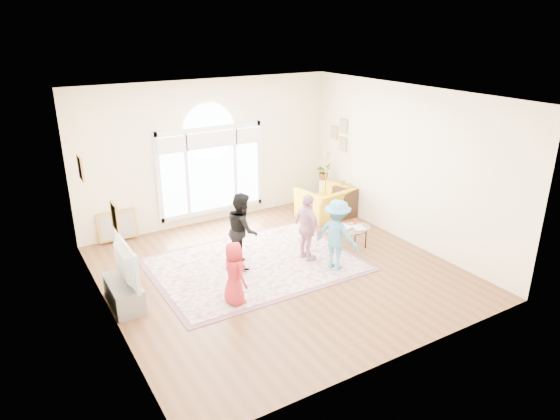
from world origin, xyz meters
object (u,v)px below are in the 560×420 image
tv_console (124,293)px  television (120,263)px  coffee_table (348,229)px  armchair (325,203)px  area_rug (255,264)px

tv_console → television: television is taller
television → tv_console: bearing=180.0°
coffee_table → armchair: bearing=74.3°
tv_console → armchair: size_ratio=0.89×
area_rug → television: 2.61m
television → armchair: 5.28m
area_rug → television: size_ratio=3.13×
tv_console → coffee_table: coffee_table is taller
armchair → tv_console: bearing=7.0°
area_rug → coffee_table: 2.03m
area_rug → coffee_table: coffee_table is taller
tv_console → armchair: bearing=16.3°
armchair → coffee_table: bearing=60.7°
television → coffee_table: size_ratio=1.10×
television → coffee_table: television is taller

